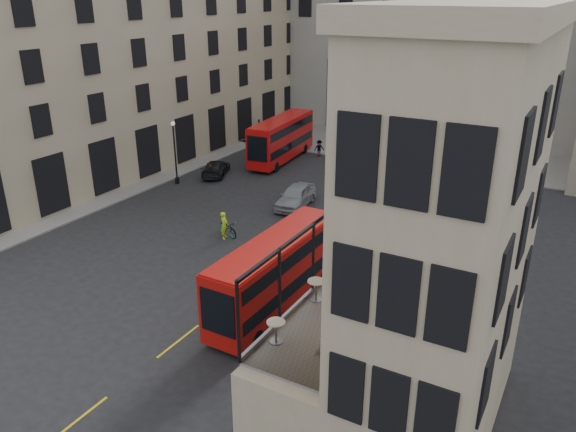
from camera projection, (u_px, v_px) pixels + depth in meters
The scene contains 31 objects.
ground at pixel (213, 354), 25.49m from camera, with size 140.00×140.00×0.00m, color black.
host_building_main at pixel (451, 244), 18.04m from camera, with size 7.26×11.40×15.10m.
host_frontage at pixel (346, 355), 21.69m from camera, with size 3.00×11.00×4.50m, color #BAA98C.
cafe_floor at pixel (349, 303), 20.83m from camera, with size 3.00×10.00×0.10m, color slate.
building_left at pixel (95, 37), 49.59m from camera, with size 14.60×50.60×22.00m.
gateway at pixel (428, 46), 62.98m from camera, with size 35.00×10.60×18.00m.
pavement_far at pixel (383, 146), 58.88m from camera, with size 40.00×12.00×0.12m, color slate.
pavement_left at pixel (81, 194), 45.14m from camera, with size 8.00×48.00×0.12m, color slate.
traffic_light_near at pixel (314, 214), 34.72m from camera, with size 0.16×0.20×3.80m.
traffic_light_far at pixel (259, 134), 53.99m from camera, with size 0.16×0.20×3.80m.
street_lamp_a at pixel (175, 156), 46.84m from camera, with size 0.36×0.36×5.33m.
street_lamp_b at pixel (370, 132), 54.77m from camera, with size 0.36×0.36×5.33m.
bus_near at pixel (276, 270), 28.36m from camera, with size 2.40×9.76×3.88m.
bus_far at pixel (282, 137), 53.27m from camera, with size 3.26×10.37×4.07m.
car_a at pixel (296, 196), 42.41m from camera, with size 1.95×4.84×1.65m, color gray.
car_b at pixel (411, 161), 51.41m from camera, with size 1.52×4.37×1.44m, color #9E1C09.
car_c at pixel (216, 168), 49.61m from camera, with size 1.83×4.50×1.30m, color black.
bicycle at pixel (228, 228), 37.56m from camera, with size 0.69×1.96×1.03m, color gray.
cyclist at pixel (224, 225), 36.95m from camera, with size 0.67×0.44×1.85m, color #CEF219.
pedestrian_a at pixel (253, 159), 51.56m from camera, with size 0.86×0.67×1.76m, color gray.
pedestrian_b at pixel (319, 148), 55.09m from camera, with size 1.06×0.61×1.64m, color gray.
pedestrian_c at pixel (418, 137), 58.77m from camera, with size 1.12×0.47×1.91m, color gray.
pedestrian_d at pixel (459, 149), 55.06m from camera, with size 0.79×0.52×1.62m, color gray.
pedestrian_e at pixel (211, 170), 48.57m from camera, with size 0.57×0.38×1.57m, color gray.
cafe_table_near at pixel (276, 328), 18.29m from camera, with size 0.62×0.62×0.77m.
cafe_table_mid at pixel (316, 287), 20.77m from camera, with size 0.65×0.65×0.81m.
cafe_table_far at pixel (361, 263), 22.75m from camera, with size 0.57×0.57×0.72m.
cafe_chair_a at pixel (330, 342), 17.97m from camera, with size 0.49×0.49×0.93m.
cafe_chair_b at pixel (377, 306), 20.05m from camera, with size 0.46×0.46×0.84m.
cafe_chair_c at pixel (389, 289), 21.12m from camera, with size 0.53×0.53×0.92m.
cafe_chair_d at pixel (403, 272), 22.46m from camera, with size 0.49×0.49×0.89m.
Camera 1 is at (13.38, -16.86, 15.40)m, focal length 35.00 mm.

